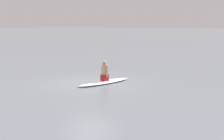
{
  "coord_description": "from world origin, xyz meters",
  "views": [
    {
      "loc": [
        -9.29,
        10.84,
        2.81
      ],
      "look_at": [
        -0.79,
        -0.73,
        0.63
      ],
      "focal_mm": 48.45,
      "sensor_mm": 36.0,
      "label": 1
    }
  ],
  "objects": [
    {
      "name": "ground_plane",
      "position": [
        0.0,
        0.0,
        0.0
      ],
      "size": [
        400.0,
        400.0,
        0.0
      ],
      "primitive_type": "plane",
      "color": "gray"
    },
    {
      "name": "surfboard",
      "position": [
        -0.56,
        -0.44,
        0.06
      ],
      "size": [
        1.23,
        3.17,
        0.13
      ],
      "primitive_type": "ellipsoid",
      "rotation": [
        0.0,
        0.0,
        1.39
      ],
      "color": "white",
      "rests_on": "ground"
    },
    {
      "name": "person_paddler",
      "position": [
        -0.56,
        -0.44,
        0.57
      ],
      "size": [
        0.43,
        0.36,
        0.97
      ],
      "rotation": [
        0.0,
        0.0,
        1.39
      ],
      "color": "#A51E23",
      "rests_on": "surfboard"
    }
  ]
}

